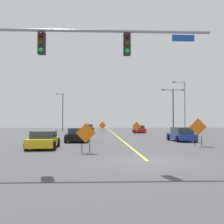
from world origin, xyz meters
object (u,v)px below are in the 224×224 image
object	(u,v)px
traffic_signal_assembly	(44,55)
street_lamp_mid_right	(62,110)
street_lamp_mid_left	(184,105)
car_red_passing	(139,129)
car_yellow_near	(44,140)
street_lamp_far_right	(173,107)
car_orange_approaching	(89,127)
car_blue_distant	(181,135)
construction_sign_left_lane	(86,134)
construction_sign_right_shoulder	(198,128)
construction_sign_median_near	(137,127)
construction_sign_left_shoulder	(103,126)
car_black_mid	(78,135)

from	to	relation	value
traffic_signal_assembly	street_lamp_mid_right	distance (m)	45.96
street_lamp_mid_left	car_red_passing	bearing A→B (deg)	128.41
car_yellow_near	street_lamp_far_right	bearing A→B (deg)	54.90
car_orange_approaching	car_blue_distant	xyz separation A→B (m)	(10.85, -40.23, -0.00)
street_lamp_mid_left	car_blue_distant	world-z (taller)	street_lamp_mid_left
construction_sign_left_lane	construction_sign_right_shoulder	world-z (taller)	construction_sign_right_shoulder
street_lamp_far_right	construction_sign_median_near	bearing A→B (deg)	-167.12
street_lamp_mid_right	construction_sign_median_near	size ratio (longest dim) A/B	4.11
street_lamp_mid_left	construction_sign_median_near	xyz separation A→B (m)	(-7.57, -0.98, -3.36)
construction_sign_left_shoulder	construction_sign_median_near	xyz separation A→B (m)	(5.07, -8.80, -0.05)
traffic_signal_assembly	construction_sign_left_lane	bearing A→B (deg)	64.51
street_lamp_far_right	construction_sign_median_near	xyz separation A→B (m)	(-5.98, -1.37, -3.08)
car_yellow_near	construction_sign_right_shoulder	bearing A→B (deg)	6.62
street_lamp_mid_right	street_lamp_mid_left	size ratio (longest dim) A/B	0.99
traffic_signal_assembly	car_orange_approaching	world-z (taller)	traffic_signal_assembly
car_black_mid	car_blue_distant	xyz separation A→B (m)	(10.26, 0.29, 0.06)
car_black_mid	car_orange_approaching	world-z (taller)	car_orange_approaching
construction_sign_median_near	car_orange_approaching	xyz separation A→B (m)	(-8.23, 26.38, -0.57)
street_lamp_mid_left	car_blue_distant	xyz separation A→B (m)	(-4.94, -14.83, -3.93)
construction_sign_left_shoulder	car_orange_approaching	xyz separation A→B (m)	(-3.16, 17.58, -0.62)
construction_sign_left_lane	car_yellow_near	bearing A→B (deg)	136.33
street_lamp_mid_right	car_red_passing	bearing A→B (deg)	-31.92
construction_sign_median_near	construction_sign_right_shoulder	size ratio (longest dim) A/B	0.91
street_lamp_mid_left	construction_sign_right_shoulder	distance (m)	21.23
construction_sign_median_near	car_yellow_near	xyz separation A→B (m)	(-9.54, -20.71, -0.63)
street_lamp_far_right	car_blue_distant	bearing A→B (deg)	-102.42
street_lamp_mid_right	construction_sign_left_lane	world-z (taller)	street_lamp_mid_right
street_lamp_mid_right	car_red_passing	distance (m)	18.44
street_lamp_mid_right	street_lamp_far_right	bearing A→B (deg)	-40.27
street_lamp_far_right	street_lamp_mid_left	size ratio (longest dim) A/B	0.86
street_lamp_far_right	car_black_mid	bearing A→B (deg)	-131.28
construction_sign_left_shoulder	street_lamp_far_right	bearing A→B (deg)	-33.93
construction_sign_right_shoulder	car_orange_approaching	size ratio (longest dim) A/B	0.50
street_lamp_far_right	construction_sign_left_shoulder	bearing A→B (deg)	146.07
traffic_signal_assembly	car_red_passing	distance (m)	37.65
street_lamp_far_right	car_red_passing	world-z (taller)	street_lamp_far_right
car_orange_approaching	car_red_passing	distance (m)	20.38
traffic_signal_assembly	street_lamp_mid_left	distance (m)	32.60
construction_sign_left_lane	car_orange_approaching	bearing A→B (deg)	92.16
traffic_signal_assembly	construction_sign_median_near	bearing A→B (deg)	73.52
construction_sign_median_near	car_black_mid	xyz separation A→B (m)	(-7.64, -14.14, -0.63)
street_lamp_mid_left	construction_sign_median_near	size ratio (longest dim) A/B	4.16
construction_sign_median_near	construction_sign_left_lane	size ratio (longest dim) A/B	1.10
construction_sign_left_shoulder	traffic_signal_assembly	bearing A→B (deg)	-94.85
construction_sign_left_lane	construction_sign_left_shoulder	bearing A→B (deg)	87.78
traffic_signal_assembly	car_yellow_near	size ratio (longest dim) A/B	2.85
construction_sign_left_lane	car_red_passing	size ratio (longest dim) A/B	0.40
car_yellow_near	car_orange_approaching	bearing A→B (deg)	88.41
street_lamp_mid_right	car_red_passing	size ratio (longest dim) A/B	1.80
construction_sign_left_lane	car_black_mid	xyz separation A→B (m)	(-1.30, 9.62, -0.52)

